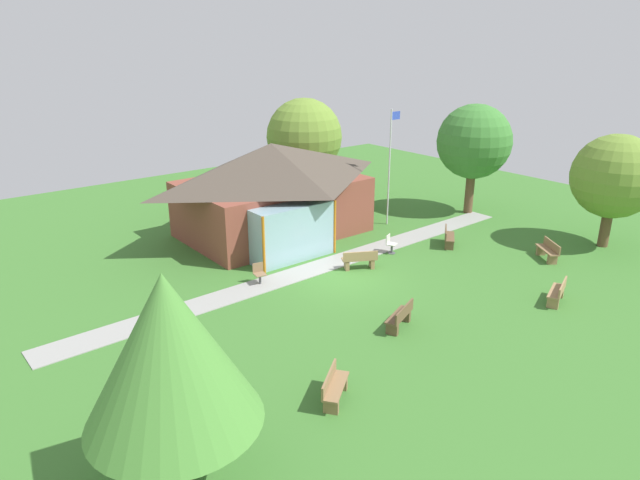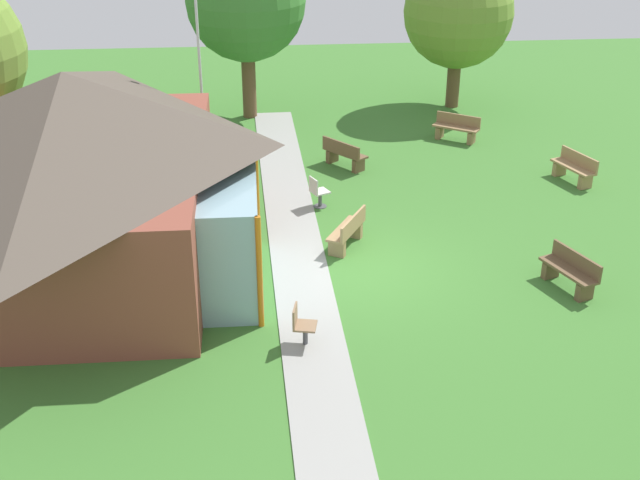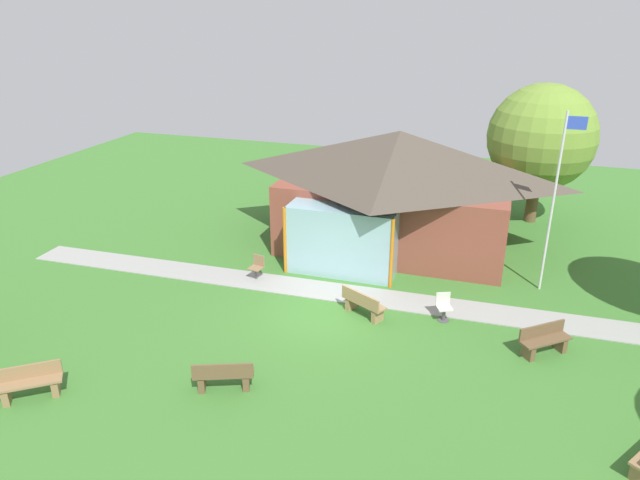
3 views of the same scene
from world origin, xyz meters
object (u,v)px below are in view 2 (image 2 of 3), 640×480
object	(u,v)px
flagpole	(200,61)
bench_rear_near_path	(348,232)
patio_chair_lawn_spare	(318,193)
tree_east_hedge	(246,1)
bench_front_center	(570,272)
bench_lawn_far_right	(456,128)
tree_far_east	(458,13)
patio_chair_west	(302,327)
bench_front_right	(574,168)
pavilion	(81,168)
bench_mid_right	(344,155)

from	to	relation	value
flagpole	bench_rear_near_path	xyz separation A→B (m)	(-5.30, -3.63, -2.89)
patio_chair_lawn_spare	tree_east_hedge	size ratio (longest dim) A/B	0.14
tree_east_hedge	bench_front_center	bearing A→B (deg)	-151.31
bench_lawn_far_right	tree_far_east	size ratio (longest dim) A/B	0.28
patio_chair_west	bench_rear_near_path	bearing A→B (deg)	172.84
patio_chair_lawn_spare	patio_chair_west	world-z (taller)	same
bench_front_right	tree_far_east	distance (m)	8.15
bench_rear_near_path	bench_front_center	world-z (taller)	same
bench_rear_near_path	tree_east_hedge	xyz separation A→B (m)	(10.35, 2.31, 3.58)
bench_lawn_far_right	patio_chair_west	size ratio (longest dim) A/B	1.73
pavilion	bench_front_center	xyz separation A→B (m)	(-2.12, -10.73, -1.97)
pavilion	bench_lawn_far_right	world-z (taller)	pavilion
patio_chair_west	tree_east_hedge	bearing A→B (deg)	-165.22
flagpole	bench_rear_near_path	distance (m)	7.05
flagpole	tree_east_hedge	distance (m)	5.27
bench_front_right	tree_east_hedge	xyz separation A→B (m)	(6.76, 9.27, 3.58)
bench_front_right	patio_chair_lawn_spare	world-z (taller)	patio_chair_lawn_spare
tree_east_hedge	bench_mid_right	bearing A→B (deg)	-151.43
bench_lawn_far_right	bench_front_center	size ratio (longest dim) A/B	0.96
bench_front_center	tree_far_east	size ratio (longest dim) A/B	0.29
bench_lawn_far_right	flagpole	bearing A→B (deg)	48.16
bench_front_right	bench_front_center	bearing A→B (deg)	138.48
bench_lawn_far_right	patio_chair_west	bearing A→B (deg)	97.43
pavilion	flagpole	world-z (taller)	flagpole
pavilion	bench_front_right	size ratio (longest dim) A/B	6.09
flagpole	tree_far_east	xyz separation A→B (m)	(5.64, -8.71, 0.06)
pavilion	bench_mid_right	distance (m)	8.78
bench_lawn_far_right	patio_chair_lawn_spare	bearing A→B (deg)	79.08
patio_chair_lawn_spare	bench_lawn_far_right	bearing A→B (deg)	110.59
bench_rear_near_path	patio_chair_west	world-z (taller)	patio_chair_west
pavilion	tree_east_hedge	size ratio (longest dim) A/B	1.58
flagpole	bench_front_right	world-z (taller)	flagpole
flagpole	bench_mid_right	bearing A→B (deg)	-90.88
bench_lawn_far_right	pavilion	bearing A→B (deg)	70.09
bench_rear_near_path	patio_chair_west	size ratio (longest dim) A/B	1.78
bench_lawn_far_right	tree_east_hedge	distance (m)	8.18
bench_mid_right	bench_rear_near_path	bearing A→B (deg)	-44.76
bench_rear_near_path	patio_chair_west	distance (m)	4.39
bench_rear_near_path	patio_chair_lawn_spare	bearing A→B (deg)	41.18
pavilion	patio_chair_west	xyz separation A→B (m)	(-3.89, -4.68, -1.96)
bench_mid_right	patio_chair_west	bearing A→B (deg)	-50.69
bench_rear_near_path	pavilion	bearing A→B (deg)	121.19
bench_lawn_far_right	bench_rear_near_path	bearing A→B (deg)	93.13
tree_far_east	patio_chair_west	bearing A→B (deg)	156.87
tree_east_hedge	bench_lawn_far_right	bearing A→B (deg)	-114.44
pavilion	bench_lawn_far_right	size ratio (longest dim) A/B	6.37
pavilion	bench_rear_near_path	distance (m)	6.38
bench_lawn_far_right	tree_east_hedge	size ratio (longest dim) A/B	0.25
bench_front_center	tree_far_east	bearing A→B (deg)	-23.47
bench_mid_right	patio_chair_west	world-z (taller)	patio_chair_west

